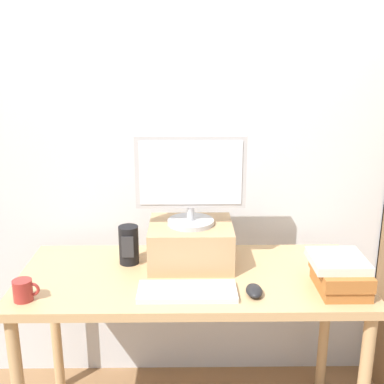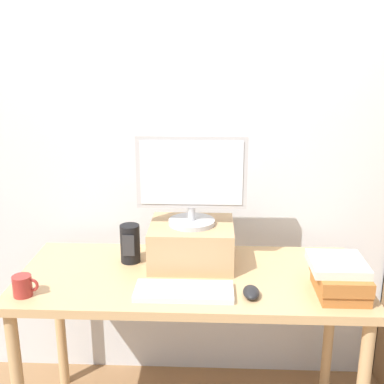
{
  "view_description": "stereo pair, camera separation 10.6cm",
  "coord_description": "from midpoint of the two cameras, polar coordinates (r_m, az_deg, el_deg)",
  "views": [
    {
      "loc": [
        -0.02,
        -1.85,
        1.67
      ],
      "look_at": [
        0.0,
        0.05,
        1.12
      ],
      "focal_mm": 45.0,
      "sensor_mm": 36.0,
      "label": 1
    },
    {
      "loc": [
        0.09,
        -1.85,
        1.67
      ],
      "look_at": [
        0.0,
        0.05,
        1.12
      ],
      "focal_mm": 45.0,
      "sensor_mm": 36.0,
      "label": 2
    }
  ],
  "objects": [
    {
      "name": "desk_speaker",
      "position": [
        2.15,
        -5.94,
        -6.11
      ],
      "size": [
        0.09,
        0.09,
        0.17
      ],
      "color": "black",
      "rests_on": "desk"
    },
    {
      "name": "computer_mouse",
      "position": [
        1.9,
        8.65,
        -11.69
      ],
      "size": [
        0.06,
        0.1,
        0.04
      ],
      "color": "black",
      "rests_on": "desk"
    },
    {
      "name": "keyboard",
      "position": [
        1.9,
        0.68,
        -11.68
      ],
      "size": [
        0.38,
        0.16,
        0.02
      ],
      "color": "silver",
      "rests_on": "desk"
    },
    {
      "name": "back_wall",
      "position": [
        2.34,
        1.63,
        7.14
      ],
      "size": [
        7.0,
        0.08,
        2.6
      ],
      "color": "silver",
      "rests_on": "ground_plane"
    },
    {
      "name": "riser_box",
      "position": [
        2.13,
        1.52,
        -6.11
      ],
      "size": [
        0.36,
        0.32,
        0.18
      ],
      "color": "tan",
      "rests_on": "desk"
    },
    {
      "name": "book_stack",
      "position": [
        1.98,
        18.56,
        -9.54
      ],
      "size": [
        0.21,
        0.25,
        0.13
      ],
      "color": "#AD662D",
      "rests_on": "desk"
    },
    {
      "name": "coffee_mug",
      "position": [
        1.97,
        -17.93,
        -10.55
      ],
      "size": [
        0.1,
        0.07,
        0.08
      ],
      "color": "#9E2D28",
      "rests_on": "desk"
    },
    {
      "name": "computer_monitor",
      "position": [
        2.04,
        1.58,
        1.55
      ],
      "size": [
        0.47,
        0.2,
        0.39
      ],
      "color": "#B7B7BA",
      "rests_on": "riser_box"
    },
    {
      "name": "desk",
      "position": [
        2.1,
        1.29,
        -11.88
      ],
      "size": [
        1.45,
        0.63,
        0.77
      ],
      "color": "tan",
      "rests_on": "ground_plane"
    }
  ]
}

